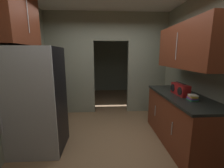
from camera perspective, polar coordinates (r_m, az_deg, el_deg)
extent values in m
plane|color=brown|center=(2.96, -0.57, -22.70)|extent=(20.00, 20.00, 0.00)
cube|color=gray|center=(4.32, -15.48, 7.19)|extent=(1.28, 0.12, 2.77)
cube|color=gray|center=(4.40, 13.11, 7.36)|extent=(1.08, 0.12, 2.77)
cube|color=gray|center=(4.29, -0.38, 21.12)|extent=(0.96, 0.12, 0.75)
cube|color=gray|center=(6.95, -2.37, 8.87)|extent=(3.32, 0.10, 2.77)
cube|color=gray|center=(5.79, -18.44, 7.90)|extent=(0.10, 2.73, 2.77)
cube|color=gray|center=(5.85, 14.00, 8.16)|extent=(0.10, 2.73, 2.77)
cube|color=black|center=(2.85, -26.88, -5.62)|extent=(0.85, 0.68, 1.77)
cube|color=#B7BABC|center=(2.54, -30.04, -7.84)|extent=(0.85, 0.03, 1.77)
cube|color=maroon|center=(3.14, 24.57, -12.44)|extent=(0.66, 1.77, 0.89)
cube|color=black|center=(3.00, 25.28, -4.22)|extent=(0.70, 1.77, 0.04)
cylinder|color=#B7BABC|center=(2.66, 21.91, -15.50)|extent=(0.01, 0.01, 0.22)
cylinder|color=#B7BABC|center=(3.32, 16.18, -9.75)|extent=(0.01, 0.01, 0.22)
cube|color=maroon|center=(2.91, 26.73, 12.77)|extent=(0.34, 1.60, 0.75)
cylinder|color=#B7BABC|center=(2.83, 23.44, 13.11)|extent=(0.01, 0.01, 0.45)
cube|color=maroon|center=(2.99, -32.92, 21.56)|extent=(0.34, 0.93, 0.95)
cylinder|color=#B7BABC|center=(2.91, -29.56, 22.22)|extent=(0.01, 0.01, 0.57)
cube|color=maroon|center=(2.99, 24.64, -1.86)|extent=(0.15, 0.44, 0.20)
cylinder|color=#262626|center=(2.96, 24.83, 0.39)|extent=(0.02, 0.31, 0.02)
cylinder|color=black|center=(2.84, 24.44, -2.49)|extent=(0.01, 0.14, 0.14)
cylinder|color=black|center=(3.07, 22.19, -1.36)|extent=(0.01, 0.14, 0.14)
cube|color=#388C47|center=(2.72, 28.36, -5.36)|extent=(0.13, 0.16, 0.01)
cube|color=#2D609E|center=(2.71, 28.45, -5.09)|extent=(0.13, 0.15, 0.02)
cube|color=#8C3893|center=(2.71, 28.14, -4.70)|extent=(0.11, 0.16, 0.02)
cube|color=gold|center=(2.69, 28.52, -4.28)|extent=(0.11, 0.15, 0.03)
cube|color=beige|center=(2.69, 28.58, -3.81)|extent=(0.14, 0.15, 0.02)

